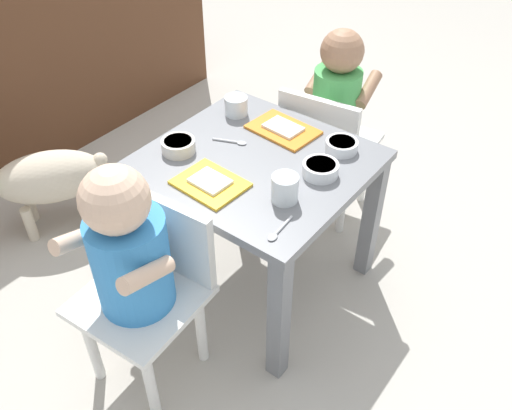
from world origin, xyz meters
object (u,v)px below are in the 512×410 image
object	(u,v)px
seated_child_left	(133,255)
spoon_by_left_tray	(233,142)
cereal_bowl_right_side	(342,145)
food_tray_right	(283,129)
veggie_bowl_near	(178,145)
food_tray_left	(210,183)
veggie_bowl_far	(320,169)
dog	(40,178)
water_cup_right	(236,107)
seated_child_right	(334,108)
dining_table	(256,183)
spoon_by_right_tray	(278,231)
water_cup_left	(285,190)

from	to	relation	value
seated_child_left	spoon_by_left_tray	xyz separation A→B (m)	(0.46, 0.08, 0.04)
cereal_bowl_right_side	seated_child_left	bearing A→B (deg)	163.20
food_tray_right	veggie_bowl_near	world-z (taller)	veggie_bowl_near
food_tray_left	food_tray_right	distance (m)	0.32
food_tray_left	veggie_bowl_far	xyz separation A→B (m)	(0.21, -0.20, 0.01)
dog	veggie_bowl_far	distance (m)	0.98
cereal_bowl_right_side	food_tray_left	bearing A→B (deg)	151.17
dog	spoon_by_left_tray	bearing A→B (deg)	-66.90
food_tray_left	water_cup_right	distance (m)	0.35
seated_child_right	cereal_bowl_right_side	distance (m)	0.31
seated_child_right	veggie_bowl_near	xyz separation A→B (m)	(-0.53, 0.18, 0.06)
dining_table	spoon_by_left_tray	distance (m)	0.13
food_tray_left	veggie_bowl_near	distance (m)	0.18
food_tray_right	spoon_by_left_tray	distance (m)	0.16
spoon_by_left_tray	spoon_by_right_tray	bearing A→B (deg)	-125.16
water_cup_left	water_cup_right	xyz separation A→B (m)	(0.25, 0.35, -0.01)
water_cup_right	spoon_by_left_tray	world-z (taller)	water_cup_right
food_tray_left	water_cup_right	size ratio (longest dim) A/B	2.58
spoon_by_left_tray	spoon_by_right_tray	world-z (taller)	same
cereal_bowl_right_side	veggie_bowl_near	bearing A→B (deg)	127.96
veggie_bowl_near	food_tray_left	bearing A→B (deg)	-110.01
food_tray_right	veggie_bowl_far	world-z (taller)	veggie_bowl_far
food_tray_right	dining_table	bearing A→B (deg)	-171.51
dog	water_cup_right	bearing A→B (deg)	-53.56
food_tray_right	water_cup_left	bearing A→B (deg)	-144.11
seated_child_left	veggie_bowl_far	world-z (taller)	seated_child_left
food_tray_right	water_cup_right	bearing A→B (deg)	92.84
veggie_bowl_far	food_tray_right	bearing A→B (deg)	60.14
spoon_by_right_tray	dining_table	bearing A→B (deg)	47.50
food_tray_left	spoon_by_left_tray	size ratio (longest dim) A/B	1.86
water_cup_left	veggie_bowl_near	size ratio (longest dim) A/B	0.75
water_cup_left	water_cup_right	world-z (taller)	water_cup_left
dog	veggie_bowl_near	size ratio (longest dim) A/B	4.61
seated_child_right	food_tray_right	bearing A→B (deg)	177.36
seated_child_right	food_tray_left	bearing A→B (deg)	178.79
seated_child_right	veggie_bowl_far	size ratio (longest dim) A/B	7.14
dining_table	water_cup_left	size ratio (longest dim) A/B	8.14
cereal_bowl_right_side	food_tray_right	bearing A→B (deg)	94.79
food_tray_right	veggie_bowl_far	bearing A→B (deg)	-119.86
veggie_bowl_far	seated_child_left	bearing A→B (deg)	157.65
seated_child_right	veggie_bowl_far	world-z (taller)	seated_child_right
dining_table	food_tray_right	bearing A→B (deg)	8.49
seated_child_left	water_cup_right	xyz separation A→B (m)	(0.58, 0.17, 0.06)
seated_child_right	dog	bearing A→B (deg)	133.29
water_cup_left	spoon_by_left_tray	bearing A→B (deg)	65.45
seated_child_right	spoon_by_left_tray	bearing A→B (deg)	167.67
cereal_bowl_right_side	dog	bearing A→B (deg)	115.24
water_cup_right	spoon_by_right_tray	xyz separation A→B (m)	(-0.35, -0.41, -0.02)
seated_child_left	water_cup_left	distance (m)	0.39
dog	food_tray_right	distance (m)	0.85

